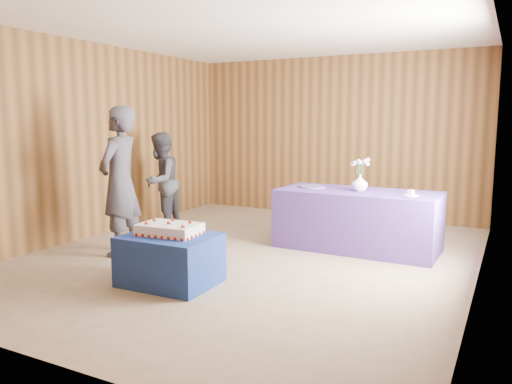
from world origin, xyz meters
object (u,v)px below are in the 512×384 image
Objects in this scene: serving_table at (357,220)px; sheet_cake at (170,229)px; cake_table at (170,260)px; guest_left at (120,181)px; vase at (360,183)px; guest_right at (161,181)px.

serving_table is 2.55m from sheet_cake.
guest_left reaches higher than cake_table.
sheet_cake is 3.15× the size of vase.
vase is at bearing 111.16° from guest_left.
guest_left reaches higher than serving_table.
vase reaches higher than serving_table.
sheet_cake is at bearing 52.10° from guest_left.
sheet_cake is at bearing -119.41° from serving_table.
sheet_cake is 1.38m from guest_left.
cake_table is 4.34× the size of vase.
serving_table is at bearing 165.14° from vase.
serving_table reaches higher than sheet_cake.
guest_left is 1.45m from guest_right.
vase is (1.29, 2.22, 0.60)m from cake_table.
guest_left is (-2.50, -1.59, 0.05)m from vase.
cake_table is 0.62× the size of guest_right.
guest_left is (-2.48, -1.59, 0.53)m from serving_table.
vase is 0.11× the size of guest_left.
guest_left is at bearing 8.14° from guest_right.
guest_left is (-1.19, 0.60, 0.35)m from sheet_cake.
vase is 2.96m from guest_left.
guest_right is (-2.94, -0.23, 0.35)m from serving_table.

